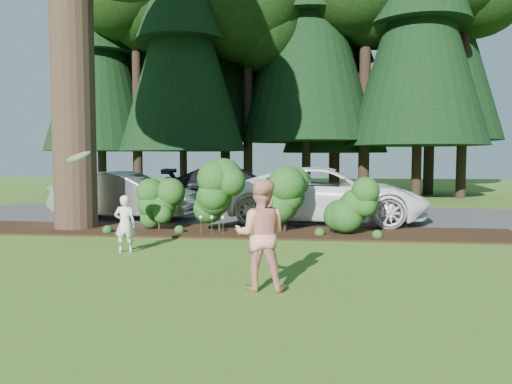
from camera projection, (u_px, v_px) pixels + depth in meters
ground at (203, 254)px, 10.92m from camera, size 80.00×80.00×0.00m
mulch_bed at (228, 231)px, 14.14m from camera, size 16.00×2.50×0.05m
driveway at (248, 215)px, 18.35m from camera, size 22.00×6.00×0.03m
shrub_row at (255, 204)px, 13.89m from camera, size 6.53×1.60×1.61m
lily_cluster at (212, 218)px, 13.30m from camera, size 0.69×0.09×0.57m
tree_wall at (274, 18)px, 26.46m from camera, size 25.66×12.15×17.09m
car_silver_wagon at (125, 196)px, 16.84m from camera, size 4.97×2.03×1.60m
car_white_suv at (327, 195)px, 16.02m from camera, size 6.52×3.24×1.77m
car_dark_suv at (235, 187)px, 20.67m from camera, size 6.10×3.20×1.69m
child at (125, 224)px, 11.12m from camera, size 0.50×0.37×1.28m
adult at (261, 235)px, 7.96m from camera, size 0.87×0.69×1.77m
frisbee at (79, 156)px, 11.23m from camera, size 0.58×0.53×0.32m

